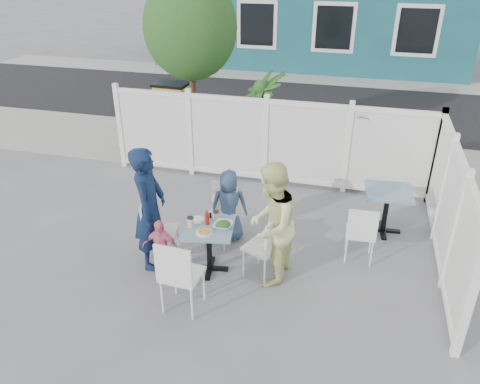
% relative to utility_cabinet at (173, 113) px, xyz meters
% --- Properties ---
extents(ground, '(80.00, 80.00, 0.00)m').
position_rel_utility_cabinet_xyz_m(ground, '(2.37, -4.00, -0.63)').
color(ground, slate).
extents(near_sidewalk, '(24.00, 2.60, 0.01)m').
position_rel_utility_cabinet_xyz_m(near_sidewalk, '(2.37, -0.20, -0.63)').
color(near_sidewalk, gray).
rests_on(near_sidewalk, ground).
extents(street, '(24.00, 5.00, 0.01)m').
position_rel_utility_cabinet_xyz_m(street, '(2.37, 3.50, -0.63)').
color(street, black).
rests_on(street, ground).
extents(far_sidewalk, '(24.00, 1.60, 0.01)m').
position_rel_utility_cabinet_xyz_m(far_sidewalk, '(2.37, 6.60, -0.63)').
color(far_sidewalk, gray).
rests_on(far_sidewalk, ground).
extents(fence_back, '(5.86, 0.08, 1.60)m').
position_rel_utility_cabinet_xyz_m(fence_back, '(2.47, -1.60, 0.15)').
color(fence_back, white).
rests_on(fence_back, ground).
extents(fence_right, '(0.08, 3.66, 1.60)m').
position_rel_utility_cabinet_xyz_m(fence_right, '(5.37, -3.40, 0.15)').
color(fence_right, white).
rests_on(fence_right, ground).
extents(tree, '(1.80, 1.62, 3.59)m').
position_rel_utility_cabinet_xyz_m(tree, '(0.77, -0.70, 1.96)').
color(tree, '#382316').
rests_on(tree, ground).
extents(utility_cabinet, '(0.70, 0.51, 1.26)m').
position_rel_utility_cabinet_xyz_m(utility_cabinet, '(0.00, 0.00, 0.00)').
color(utility_cabinet, gold).
rests_on(utility_cabinet, ground).
extents(potted_shrub_a, '(1.43, 1.43, 1.91)m').
position_rel_utility_cabinet_xyz_m(potted_shrub_a, '(2.25, -0.90, 0.32)').
color(potted_shrub_a, '#1F4018').
rests_on(potted_shrub_a, ground).
extents(potted_shrub_b, '(1.74, 1.73, 1.46)m').
position_rel_utility_cabinet_xyz_m(potted_shrub_b, '(4.09, -1.00, 0.10)').
color(potted_shrub_b, '#1F4018').
rests_on(potted_shrub_b, ground).
extents(main_table, '(0.74, 0.74, 0.68)m').
position_rel_utility_cabinet_xyz_m(main_table, '(2.33, -4.44, -0.10)').
color(main_table, '#476B8E').
rests_on(main_table, ground).
extents(spare_table, '(0.73, 0.73, 0.71)m').
position_rel_utility_cabinet_xyz_m(spare_table, '(4.62, -2.82, -0.08)').
color(spare_table, '#476B8E').
rests_on(spare_table, ground).
extents(chair_left, '(0.49, 0.50, 0.95)m').
position_rel_utility_cabinet_xyz_m(chair_left, '(1.55, -4.41, -0.08)').
color(chair_left, white).
rests_on(chair_left, ground).
extents(chair_right, '(0.53, 0.54, 0.92)m').
position_rel_utility_cabinet_xyz_m(chair_right, '(3.11, -4.40, -0.09)').
color(chair_right, white).
rests_on(chair_right, ground).
extents(chair_back, '(0.48, 0.47, 0.90)m').
position_rel_utility_cabinet_xyz_m(chair_back, '(2.27, -3.69, -0.11)').
color(chair_back, white).
rests_on(chair_back, ground).
extents(chair_near, '(0.48, 0.46, 1.00)m').
position_rel_utility_cabinet_xyz_m(chair_near, '(2.25, -5.32, -0.05)').
color(chair_near, white).
rests_on(chair_near, ground).
extents(chair_spare, '(0.42, 0.40, 0.87)m').
position_rel_utility_cabinet_xyz_m(chair_spare, '(4.27, -3.72, -0.12)').
color(chair_spare, white).
rests_on(chair_spare, ground).
extents(man, '(0.51, 0.69, 1.73)m').
position_rel_utility_cabinet_xyz_m(man, '(1.53, -4.48, 0.23)').
color(man, '#0E1E3D').
rests_on(man, ground).
extents(woman, '(0.69, 0.85, 1.66)m').
position_rel_utility_cabinet_xyz_m(woman, '(3.15, -4.41, 0.20)').
color(woman, '#D6E549').
rests_on(woman, ground).
extents(boy, '(0.61, 0.47, 1.11)m').
position_rel_utility_cabinet_xyz_m(boy, '(2.36, -3.60, -0.08)').
color(boy, navy).
rests_on(boy, ground).
extents(toddler, '(0.51, 0.26, 0.84)m').
position_rel_utility_cabinet_xyz_m(toddler, '(1.74, -4.70, -0.21)').
color(toddler, pink).
rests_on(toddler, ground).
extents(plate_main, '(0.22, 0.22, 0.01)m').
position_rel_utility_cabinet_xyz_m(plate_main, '(2.32, -4.59, 0.06)').
color(plate_main, white).
rests_on(plate_main, main_table).
extents(plate_side, '(0.21, 0.21, 0.01)m').
position_rel_utility_cabinet_xyz_m(plate_side, '(2.12, -4.33, 0.06)').
color(plate_side, white).
rests_on(plate_side, main_table).
extents(salad_bowl, '(0.24, 0.24, 0.06)m').
position_rel_utility_cabinet_xyz_m(salad_bowl, '(2.52, -4.40, 0.08)').
color(salad_bowl, white).
rests_on(salad_bowl, main_table).
extents(coffee_cup_a, '(0.09, 0.09, 0.13)m').
position_rel_utility_cabinet_xyz_m(coffee_cup_a, '(2.10, -4.50, 0.12)').
color(coffee_cup_a, beige).
rests_on(coffee_cup_a, main_table).
extents(coffee_cup_b, '(0.08, 0.08, 0.11)m').
position_rel_utility_cabinet_xyz_m(coffee_cup_b, '(2.36, -4.24, 0.11)').
color(coffee_cup_b, beige).
rests_on(coffee_cup_b, main_table).
extents(ketchup_bottle, '(0.05, 0.05, 0.17)m').
position_rel_utility_cabinet_xyz_m(ketchup_bottle, '(2.29, -4.38, 0.14)').
color(ketchup_bottle, '#AD1308').
rests_on(ketchup_bottle, main_table).
extents(salt_shaker, '(0.03, 0.03, 0.07)m').
position_rel_utility_cabinet_xyz_m(salt_shaker, '(2.24, -4.22, 0.09)').
color(salt_shaker, white).
rests_on(salt_shaker, main_table).
extents(pepper_shaker, '(0.03, 0.03, 0.07)m').
position_rel_utility_cabinet_xyz_m(pepper_shaker, '(2.28, -4.21, 0.09)').
color(pepper_shaker, black).
rests_on(pepper_shaker, main_table).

